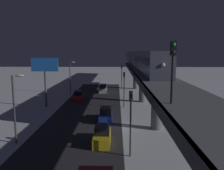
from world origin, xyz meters
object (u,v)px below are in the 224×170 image
Objects in this scene: sedan_blue at (106,115)px; traffic_light_mid at (124,84)px; traffic_light_far at (122,74)px; commercial_billboard at (45,70)px; sedan_silver at (103,89)px; sedan_red at (78,96)px; traffic_light_near at (131,114)px; rail_signal at (173,61)px; subway_train at (136,57)px; sedan_yellow at (102,136)px.

traffic_light_mid reaches higher than sedan_blue.
traffic_light_far is 24.13m from commercial_billboard.
sedan_red is at bearing -116.20° from sedan_silver.
sedan_silver is 0.73× the size of traffic_light_mid.
traffic_light_near is at bearing -82.37° from sedan_silver.
traffic_light_mid is (2.22, -25.75, -5.20)m from rail_signal.
rail_signal is at bearing 122.32° from commercial_billboard.
rail_signal is at bearing -80.50° from sedan_silver.
subway_train is 11.57× the size of traffic_light_near.
sedan_silver is 1.03× the size of sedan_blue.
sedan_yellow is 20.65m from commercial_billboard.
traffic_light_near reaches higher than sedan_yellow.
sedan_red is at bearing 114.23° from sedan_blue.
commercial_billboard reaches higher than traffic_light_far.
sedan_yellow is at bearing 79.85° from traffic_light_mid.
sedan_red is at bearing 50.40° from subway_train.
traffic_light_mid is 19.46m from traffic_light_far.
sedan_yellow is 16.81m from traffic_light_mid.
rail_signal is at bearing 109.78° from sedan_red.
traffic_light_far is at bearing -126.02° from commercial_billboard.
traffic_light_far is at bearing 85.35° from sedan_yellow.
traffic_light_far reaches higher than sedan_blue.
sedan_yellow is 0.98× the size of sedan_red.
sedan_yellow is 23.39m from sedan_red.
sedan_blue is 0.70× the size of traffic_light_far.
subway_train is 17.14× the size of sedan_yellow.
sedan_silver is at bearing -116.20° from sedan_red.
sedan_silver is 0.52× the size of commercial_billboard.
rail_signal is 26.37m from traffic_light_mid.
subway_train is at bearing -99.83° from traffic_light_mid.
rail_signal is 0.86× the size of sedan_silver.
sedan_yellow is 0.49× the size of commercial_billboard.
commercial_billboard reaches higher than sedan_silver.
commercial_billboard is at bearing -54.15° from traffic_light_near.
traffic_light_far is (-2.90, -35.67, 3.40)m from sedan_yellow.
rail_signal is 0.62× the size of traffic_light_mid.
sedan_yellow is (5.12, -9.55, -8.60)m from rail_signal.
sedan_blue is at bearing 90.00° from sedan_yellow.
commercial_billboard is (14.11, 19.40, 2.63)m from traffic_light_far.
commercial_billboard is at bearing 144.52° from sedan_blue.
traffic_light_mid is 0.72× the size of commercial_billboard.
sedan_yellow and sedan_red have the same top height.
rail_signal is 35.12m from sedan_red.
sedan_silver and sedan_yellow have the same top height.
sedan_blue is at bearing 77.37° from subway_train.
sedan_yellow is at bearing 85.35° from traffic_light_far.
traffic_light_mid is at bearing -90.00° from traffic_light_near.
sedan_yellow is at bearing 124.57° from commercial_billboard.
rail_signal is 30.65m from commercial_billboard.
sedan_red is (13.15, 15.89, -7.66)m from subway_train.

